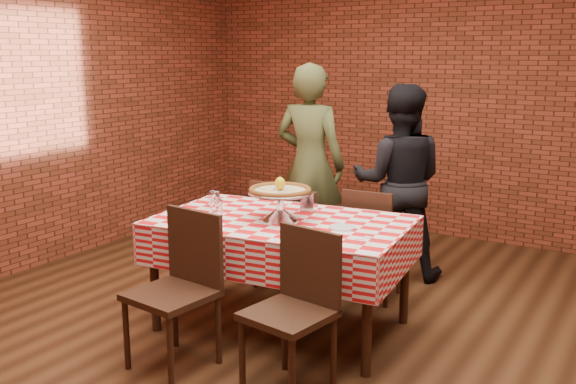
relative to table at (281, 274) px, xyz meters
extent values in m
plane|color=black|center=(0.25, -0.21, -0.38)|extent=(6.00, 6.00, 0.00)
plane|color=#602B18|center=(0.25, 2.79, 1.08)|extent=(5.50, 0.00, 5.50)
cube|color=#371E13|center=(0.00, 0.00, 0.00)|extent=(1.74, 1.16, 0.75)
cylinder|color=beige|center=(0.00, -0.01, 0.58)|extent=(0.54, 0.54, 0.03)
ellipsoid|color=yellow|center=(0.00, -0.01, 0.63)|extent=(0.09, 0.09, 0.09)
cylinder|color=white|center=(-0.39, -0.18, 0.44)|extent=(0.08, 0.08, 0.12)
cylinder|color=white|center=(-0.57, 0.02, 0.44)|extent=(0.08, 0.08, 0.12)
cylinder|color=white|center=(0.44, 0.01, 0.39)|extent=(0.18, 0.18, 0.01)
cube|color=white|center=(0.64, -0.15, 0.39)|extent=(0.06, 0.05, 0.00)
cube|color=white|center=(0.67, -0.10, 0.39)|extent=(0.05, 0.04, 0.00)
cube|color=silver|center=(0.06, 0.27, 0.45)|extent=(0.11, 0.09, 0.14)
imported|color=#48502A|center=(-0.54, 1.34, 0.50)|extent=(0.67, 0.46, 1.76)
imported|color=black|center=(0.27, 1.39, 0.42)|extent=(0.94, 0.83, 1.60)
camera|label=1|loc=(2.17, -3.48, 1.46)|focal=40.02mm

